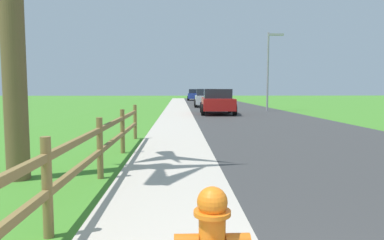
{
  "coord_description": "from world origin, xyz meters",
  "views": [
    {
      "loc": [
        -0.84,
        -1.02,
        1.62
      ],
      "look_at": [
        -0.43,
        10.22,
        0.62
      ],
      "focal_mm": 32.68,
      "sensor_mm": 36.0,
      "label": 1
    }
  ],
  "objects_px": {
    "street_lamp": "(270,64)",
    "parked_car_blue": "(195,95)",
    "fire_hydrant": "(212,240)",
    "parked_car_silver": "(206,98)",
    "parked_suv_red": "(217,102)",
    "parked_car_black": "(206,97)"
  },
  "relations": [
    {
      "from": "parked_suv_red",
      "to": "parked_car_silver",
      "type": "distance_m",
      "value": 9.4
    },
    {
      "from": "fire_hydrant",
      "to": "parked_suv_red",
      "type": "bearing_deg",
      "value": 83.65
    },
    {
      "from": "parked_suv_red",
      "to": "parked_car_black",
      "type": "height_order",
      "value": "parked_suv_red"
    },
    {
      "from": "street_lamp",
      "to": "parked_car_blue",
      "type": "bearing_deg",
      "value": 99.91
    },
    {
      "from": "parked_car_silver",
      "to": "street_lamp",
      "type": "bearing_deg",
      "value": -58.29
    },
    {
      "from": "fire_hydrant",
      "to": "parked_car_silver",
      "type": "relative_size",
      "value": 0.17
    },
    {
      "from": "parked_car_silver",
      "to": "parked_car_blue",
      "type": "distance_m",
      "value": 18.23
    },
    {
      "from": "fire_hydrant",
      "to": "street_lamp",
      "type": "bearing_deg",
      "value": 74.48
    },
    {
      "from": "parked_car_blue",
      "to": "street_lamp",
      "type": "distance_m",
      "value": 25.4
    },
    {
      "from": "parked_suv_red",
      "to": "parked_car_blue",
      "type": "bearing_deg",
      "value": 90.54
    },
    {
      "from": "parked_suv_red",
      "to": "parked_car_black",
      "type": "distance_m",
      "value": 17.92
    },
    {
      "from": "parked_car_silver",
      "to": "parked_car_black",
      "type": "height_order",
      "value": "parked_car_silver"
    },
    {
      "from": "street_lamp",
      "to": "parked_car_black",
      "type": "bearing_deg",
      "value": 102.73
    },
    {
      "from": "parked_car_black",
      "to": "parked_car_blue",
      "type": "height_order",
      "value": "parked_car_blue"
    },
    {
      "from": "fire_hydrant",
      "to": "parked_car_black",
      "type": "xyz_separation_m",
      "value": [
        2.88,
        37.87,
        0.28
      ]
    },
    {
      "from": "parked_car_black",
      "to": "parked_car_blue",
      "type": "relative_size",
      "value": 1.0
    },
    {
      "from": "parked_car_blue",
      "to": "parked_car_silver",
      "type": "bearing_deg",
      "value": -89.26
    },
    {
      "from": "fire_hydrant",
      "to": "parked_car_silver",
      "type": "bearing_deg",
      "value": 85.73
    },
    {
      "from": "fire_hydrant",
      "to": "parked_car_black",
      "type": "distance_m",
      "value": 37.98
    },
    {
      "from": "street_lamp",
      "to": "fire_hydrant",
      "type": "bearing_deg",
      "value": -105.52
    },
    {
      "from": "parked_suv_red",
      "to": "street_lamp",
      "type": "xyz_separation_m",
      "value": [
        4.09,
        2.74,
        2.62
      ]
    },
    {
      "from": "parked_suv_red",
      "to": "street_lamp",
      "type": "bearing_deg",
      "value": 33.84
    }
  ]
}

